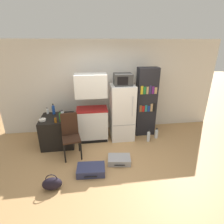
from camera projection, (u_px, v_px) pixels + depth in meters
ground_plane at (114, 168)px, 3.80m from camera, size 24.00×24.00×0.00m
wall_back at (111, 87)px, 5.17m from camera, size 6.40×0.10×2.63m
side_table at (58, 131)px, 4.60m from camera, size 0.81×0.80×0.76m
kitchen_hutch at (92, 111)px, 4.67m from camera, size 0.82×0.53×1.82m
refrigerator at (122, 112)px, 4.77m from camera, size 0.63×0.62×1.52m
microwave at (123, 79)px, 4.42m from camera, size 0.46×0.39×0.30m
bookshelf at (146, 102)px, 4.91m from camera, size 0.55×0.32×1.94m
bottle_milk_white at (47, 111)px, 4.67m from camera, size 0.06×0.06×0.17m
bottle_amber_beer at (55, 120)px, 4.15m from camera, size 0.06×0.06×0.15m
bottle_blue_soda at (54, 110)px, 4.64m from camera, size 0.07×0.07×0.28m
bottle_clear_short at (62, 114)px, 4.44m from camera, size 0.09×0.09×0.19m
bottle_green_tall at (61, 117)px, 4.18m from camera, size 0.07×0.07×0.27m
bowl at (42, 120)px, 4.27m from camera, size 0.17×0.17×0.05m
chair at (70, 132)px, 4.05m from camera, size 0.46×0.47×1.05m
suitcase_large_flat at (119, 160)px, 3.95m from camera, size 0.55×0.42×0.14m
suitcase_small_flat at (91, 170)px, 3.63m from camera, size 0.60×0.42×0.16m
handbag at (52, 184)px, 3.22m from camera, size 0.36×0.20×0.33m
water_bottle_front at (156, 134)px, 4.96m from camera, size 0.09×0.09×0.30m
water_bottle_middle at (148, 136)px, 4.78m from camera, size 0.09×0.09×0.34m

